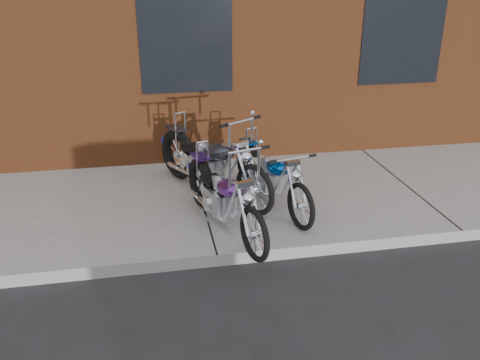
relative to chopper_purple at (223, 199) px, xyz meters
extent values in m
plane|color=#29282E|center=(-0.17, -0.61, -0.54)|extent=(120.00, 120.00, 0.00)
cube|color=gray|center=(-0.17, 0.89, -0.46)|extent=(22.00, 3.00, 0.15)
torus|color=black|center=(-0.15, 0.52, -0.04)|extent=(0.31, 0.69, 0.68)
torus|color=black|center=(0.25, -0.91, -0.08)|extent=(0.23, 0.61, 0.62)
cube|color=#9E9F9F|center=(0.02, -0.06, -0.05)|extent=(0.36, 0.44, 0.28)
ellipsoid|color=#582587|center=(0.09, -0.31, 0.22)|extent=(0.38, 0.57, 0.29)
cube|color=black|center=(-0.05, 0.18, 0.14)|extent=(0.29, 0.32, 0.06)
cylinder|color=white|center=(0.22, -0.79, 0.17)|extent=(0.11, 0.27, 0.51)
cylinder|color=white|center=(0.19, -0.68, 0.80)|extent=(0.51, 0.17, 0.03)
cylinder|color=white|center=(-0.13, 0.45, 0.32)|extent=(0.03, 0.03, 0.45)
cylinder|color=white|center=(0.07, 0.17, -0.18)|extent=(0.27, 0.83, 0.05)
torus|color=black|center=(0.60, 1.08, -0.06)|extent=(0.28, 0.67, 0.66)
torus|color=black|center=(0.94, -0.31, -0.09)|extent=(0.21, 0.59, 0.59)
cube|color=#9E9F9F|center=(0.74, 0.51, -0.07)|extent=(0.34, 0.42, 0.27)
ellipsoid|color=#044BB0|center=(0.80, 0.26, 0.20)|extent=(0.35, 0.54, 0.28)
cube|color=#B9A997|center=(0.68, 0.74, 0.12)|extent=(0.27, 0.30, 0.05)
cylinder|color=white|center=(0.92, -0.20, 0.15)|extent=(0.10, 0.27, 0.49)
cylinder|color=white|center=(0.89, -0.09, 0.45)|extent=(0.49, 0.15, 0.03)
cylinder|color=white|center=(0.62, 1.01, 0.29)|extent=(0.02, 0.02, 0.44)
cylinder|color=white|center=(0.80, 0.73, -0.18)|extent=(0.24, 0.81, 0.04)
torus|color=black|center=(-0.32, 1.58, -0.01)|extent=(0.52, 0.72, 0.76)
torus|color=black|center=(0.53, 0.17, -0.04)|extent=(0.42, 0.62, 0.68)
cube|color=#9E9F9F|center=(0.03, 1.00, -0.02)|extent=(0.47, 0.51, 0.32)
ellipsoid|color=#292A33|center=(0.18, 0.75, 0.29)|extent=(0.53, 0.64, 0.32)
cube|color=black|center=(-0.12, 1.24, 0.19)|extent=(0.37, 0.38, 0.06)
cylinder|color=white|center=(0.46, 0.28, 0.23)|extent=(0.19, 0.28, 0.57)
cylinder|color=white|center=(0.40, 0.39, 0.80)|extent=(0.51, 0.33, 0.03)
cylinder|color=white|center=(-0.28, 1.51, 0.39)|extent=(0.03, 0.03, 0.50)
cylinder|color=white|center=(0.01, 1.27, -0.15)|extent=(0.53, 0.84, 0.05)
camera|label=1|loc=(-0.82, -5.43, 2.55)|focal=38.00mm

